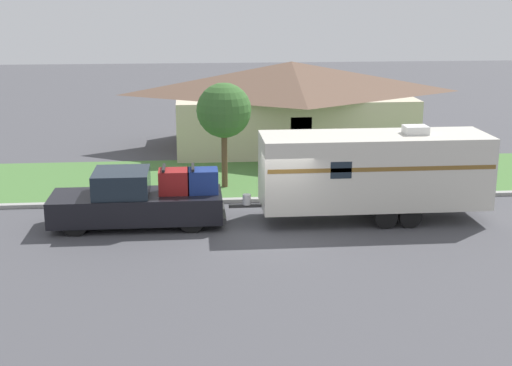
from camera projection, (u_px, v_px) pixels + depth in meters
The scene contains 8 objects.
ground_plane at pixel (275, 233), 23.46m from camera, with size 120.00×120.00×0.00m, color #47474C.
curb_strip at pixel (264, 200), 27.06m from camera, with size 80.00×0.30×0.14m.
lawn_strip at pixel (255, 177), 30.58m from camera, with size 80.00×7.00×0.03m.
house_across_street at pixel (291, 103), 36.36m from camera, with size 12.50×7.64×4.34m.
pickup_truck at pixel (139, 200), 24.04m from camera, with size 5.85×2.09×2.04m.
travel_trailer at pixel (374, 170), 24.52m from camera, with size 8.90×2.41×3.29m.
mailbox at pixel (349, 166), 28.03m from camera, with size 0.48×0.20×1.42m.
tree_in_yard at pixel (224, 111), 28.25m from camera, with size 2.19×2.19×4.26m.
Camera 1 is at (-2.66, -22.10, 7.64)m, focal length 50.00 mm.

